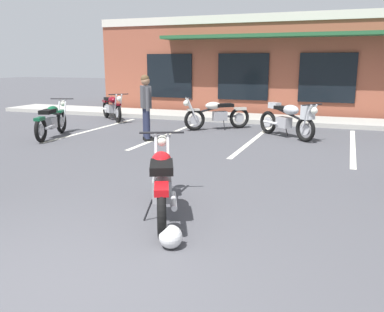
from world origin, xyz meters
name	(u,v)px	position (x,y,z in m)	size (l,w,h in m)	color
ground_plane	(202,180)	(0.00, 3.68, 0.00)	(80.00, 80.00, 0.00)	#47474C
sidewalk_kerb	(277,119)	(0.00, 11.38, 0.07)	(22.00, 1.80, 0.14)	#A8A59E
brick_storefront_building	(294,66)	(0.00, 15.24, 1.84)	(14.94, 6.32, 3.68)	brown
painted_stall_lines	(254,139)	(0.00, 7.78, 0.00)	(9.83, 4.80, 0.01)	silver
motorcycle_foreground_classic	(162,182)	(0.05, 1.94, 0.46)	(1.16, 1.97, 0.98)	black
motorcycle_black_cruiser	(217,114)	(-1.42, 9.03, 0.46)	(1.77, 1.51, 0.98)	black
motorcycle_silver_naked	(112,107)	(-5.43, 9.67, 0.46)	(1.69, 1.61, 0.98)	black
motorcycle_green_cafe_racer	(52,120)	(-5.16, 6.20, 0.46)	(0.98, 2.05, 0.98)	black
motorcycle_orange_scrambler	(289,118)	(0.81, 8.30, 0.53)	(1.75, 1.54, 0.98)	black
person_in_shorts_foreground	(146,104)	(-2.57, 6.67, 0.95)	(0.44, 0.54, 1.68)	black
helmet_on_pavement	(171,237)	(0.55, 1.07, 0.13)	(0.26, 0.26, 0.26)	silver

